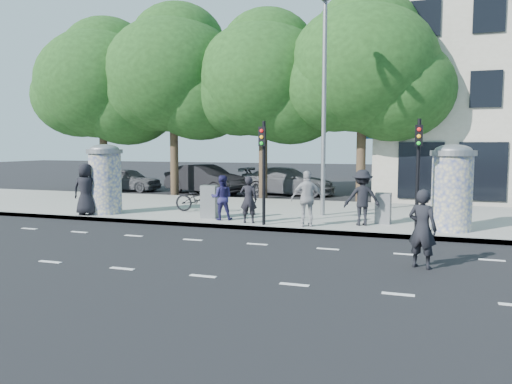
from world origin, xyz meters
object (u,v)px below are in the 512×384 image
(ped_c, at_px, (222,198))
(man_road, at_px, (422,229))
(ped_b, at_px, (249,200))
(cabinet_left, at_px, (209,202))
(cabinet_right, at_px, (383,208))
(ad_column_right, at_px, (452,186))
(traffic_pole_far, at_px, (418,164))
(traffic_pole_near, at_px, (263,162))
(car_left, at_px, (128,180))
(ped_a, at_px, (86,189))
(ped_e, at_px, (307,199))
(street_lamp, at_px, (324,89))
(car_right, at_px, (288,181))
(bicycle, at_px, (199,199))
(ad_column_left, at_px, (105,177))
(ped_d, at_px, (362,198))
(car_mid, at_px, (205,179))

(ped_c, xyz_separation_m, man_road, (6.71, -4.33, -0.03))
(ped_b, distance_m, ped_c, 1.19)
(cabinet_left, height_order, cabinet_right, cabinet_left)
(ad_column_right, height_order, traffic_pole_far, traffic_pole_far)
(traffic_pole_near, relative_size, car_left, 0.85)
(ad_column_right, distance_m, ped_a, 12.84)
(ped_e, distance_m, cabinet_left, 3.84)
(street_lamp, bearing_deg, ped_c, -144.40)
(traffic_pole_near, distance_m, ped_a, 7.09)
(ped_c, relative_size, car_right, 0.30)
(ped_a, height_order, car_left, ped_a)
(traffic_pole_far, bearing_deg, man_road, -87.14)
(ped_c, height_order, car_left, ped_c)
(car_right, bearing_deg, bicycle, 174.36)
(man_road, xyz_separation_m, bicycle, (-8.37, 6.01, -0.24))
(cabinet_left, distance_m, car_right, 10.31)
(traffic_pole_far, relative_size, ped_e, 1.88)
(traffic_pole_near, distance_m, cabinet_left, 2.90)
(street_lamp, bearing_deg, car_right, 113.43)
(ad_column_right, height_order, man_road, ad_column_right)
(street_lamp, bearing_deg, ped_b, -127.54)
(ad_column_left, relative_size, cabinet_left, 2.25)
(ad_column_left, xyz_separation_m, ped_c, (4.87, -0.11, -0.60))
(ped_d, relative_size, car_left, 0.45)
(traffic_pole_far, distance_m, street_lamp, 5.12)
(car_right, bearing_deg, traffic_pole_near, -166.93)
(ad_column_left, distance_m, car_left, 11.09)
(street_lamp, height_order, man_road, street_lamp)
(ad_column_right, height_order, car_right, ad_column_right)
(car_left, bearing_deg, car_mid, -90.78)
(street_lamp, relative_size, car_left, 1.99)
(car_left, bearing_deg, man_road, -128.82)
(ped_a, bearing_deg, traffic_pole_far, 163.32)
(ped_e, distance_m, car_right, 11.60)
(car_left, height_order, car_mid, car_mid)
(ad_column_left, relative_size, ped_e, 1.47)
(ad_column_left, distance_m, traffic_pole_far, 11.44)
(traffic_pole_far, bearing_deg, street_lamp, 140.12)
(ped_c, bearing_deg, ad_column_right, 163.88)
(street_lamp, bearing_deg, car_left, 150.48)
(cabinet_left, relative_size, cabinet_right, 1.14)
(ped_c, xyz_separation_m, cabinet_right, (5.44, 0.97, -0.27))
(traffic_pole_near, bearing_deg, man_road, -36.81)
(man_road, bearing_deg, cabinet_left, -10.47)
(ped_a, bearing_deg, ad_column_right, 167.39)
(traffic_pole_far, distance_m, ped_e, 3.57)
(bicycle, xyz_separation_m, car_right, (1.17, 8.90, 0.10))
(ped_a, bearing_deg, street_lamp, -178.08)
(traffic_pole_near, bearing_deg, ad_column_left, 173.89)
(man_road, xyz_separation_m, car_right, (-7.20, 14.91, -0.14))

